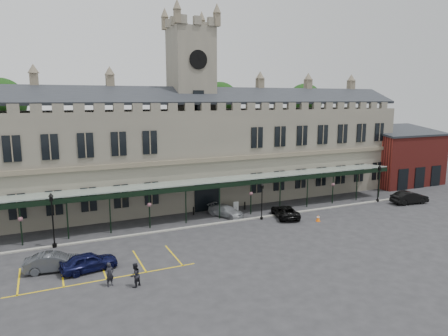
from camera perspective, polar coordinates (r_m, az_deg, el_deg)
name	(u,v)px	position (r m, az deg, el deg)	size (l,w,h in m)	color
ground	(250,238)	(39.39, 3.69, -10.00)	(140.00, 140.00, 0.00)	#262628
station_building	(192,153)	(52.07, -4.55, 2.20)	(60.00, 10.36, 17.30)	#615C51
clock_tower	(191,101)	(51.69, -4.68, 9.53)	(5.60, 5.60, 24.80)	#615C51
canopy	(219,197)	(45.12, -0.78, -4.22)	(50.00, 4.10, 4.30)	#8C9E93
brick_annex	(399,157)	(69.50, 23.77, 1.39)	(12.40, 8.36, 9.23)	maroon
kerb	(226,222)	(44.03, 0.27, -7.74)	(60.00, 0.40, 0.12)	gray
parking_markings	(103,270)	(34.02, -16.89, -13.72)	(16.00, 6.00, 0.01)	gold
tree_behind_left	(1,103)	(57.74, -29.22, 8.06)	(6.00, 6.00, 16.00)	#332314
tree_behind_mid	(220,103)	(63.05, -0.59, 9.34)	(6.00, 6.00, 16.00)	#332314
tree_behind_right	(305,102)	(71.08, 11.43, 9.20)	(6.00, 6.00, 16.00)	#332314
lamp_post_left	(52,215)	(39.33, -23.32, -6.22)	(0.48, 0.48, 5.10)	black
lamp_post_mid	(262,198)	(44.77, 5.44, -4.26)	(0.40, 0.40, 4.19)	black
lamp_post_right	(379,180)	(55.91, 21.24, -1.61)	(0.46, 0.46, 4.91)	black
traffic_cone	(318,218)	(45.62, 13.29, -6.98)	(0.47, 0.47, 0.74)	#FE6408
sign_board	(236,206)	(48.58, 1.72, -5.47)	(0.64, 0.17, 1.10)	black
bollard_left	(194,211)	(46.88, -4.37, -6.13)	(0.17, 0.17, 0.97)	black
bollard_right	(245,206)	(49.01, 2.98, -5.40)	(0.17, 0.17, 0.97)	black
car_left_a	(89,262)	(33.88, -18.73, -12.57)	(1.74, 4.33, 1.48)	black
car_left_b	(54,262)	(34.84, -23.11, -12.25)	(1.53, 4.40, 1.45)	#3A3C41
car_taxi	(226,211)	(46.19, 0.24, -6.14)	(1.81, 4.46, 1.29)	#A4A7AC
car_van	(285,211)	(46.34, 8.70, -6.15)	(2.27, 4.91, 1.37)	black
car_right_b	(409,197)	(56.95, 24.97, -3.84)	(1.70, 4.88, 1.61)	black
person_a	(110,274)	(30.85, -15.99, -14.40)	(0.65, 0.42, 1.77)	black
person_b	(135,275)	(30.29, -12.61, -14.71)	(0.87, 0.68, 1.78)	black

